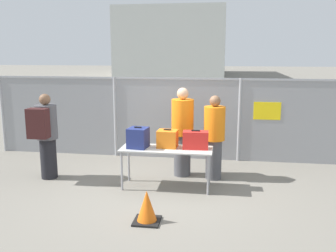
% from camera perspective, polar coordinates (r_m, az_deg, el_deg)
% --- Properties ---
extents(ground_plane, '(120.00, 120.00, 0.00)m').
position_cam_1_polar(ground_plane, '(7.00, -1.08, -9.58)').
color(ground_plane, slate).
extents(fence_section, '(8.85, 0.07, 1.91)m').
position_cam_1_polar(fence_section, '(8.74, 1.30, 1.49)').
color(fence_section, '#9EA0A5').
rests_on(fence_section, ground_plane).
extents(inspection_table, '(1.68, 0.63, 0.75)m').
position_cam_1_polar(inspection_table, '(6.87, -0.25, -3.98)').
color(inspection_table, '#B2B2AD').
rests_on(inspection_table, ground_plane).
extents(suitcase_navy, '(0.38, 0.38, 0.39)m').
position_cam_1_polar(suitcase_navy, '(6.88, -4.58, -1.80)').
color(suitcase_navy, navy).
rests_on(suitcase_navy, inspection_table).
extents(suitcase_orange, '(0.37, 0.32, 0.34)m').
position_cam_1_polar(suitcase_orange, '(6.90, -0.08, -1.95)').
color(suitcase_orange, orange).
rests_on(suitcase_orange, inspection_table).
extents(suitcase_red, '(0.47, 0.27, 0.35)m').
position_cam_1_polar(suitcase_red, '(6.81, 4.23, -2.14)').
color(suitcase_red, red).
rests_on(suitcase_red, inspection_table).
extents(traveler_hooded, '(0.42, 0.65, 1.69)m').
position_cam_1_polar(traveler_hooded, '(7.67, -18.17, -1.03)').
color(traveler_hooded, black).
rests_on(traveler_hooded, ground_plane).
extents(security_worker_near, '(0.44, 0.44, 1.79)m').
position_cam_1_polar(security_worker_near, '(7.51, 2.22, -0.74)').
color(security_worker_near, '#4C4C51').
rests_on(security_worker_near, ground_plane).
extents(security_worker_far, '(0.41, 0.41, 1.67)m').
position_cam_1_polar(security_worker_far, '(7.37, 7.05, -1.59)').
color(security_worker_far, '#4C4C51').
rests_on(security_worker_far, ground_plane).
extents(utility_trailer, '(3.40, 2.17, 0.70)m').
position_cam_1_polar(utility_trailer, '(11.26, 10.49, 0.44)').
color(utility_trailer, silver).
rests_on(utility_trailer, ground_plane).
extents(distant_hangar, '(10.89, 13.36, 6.86)m').
position_cam_1_polar(distant_hangar, '(42.64, 1.20, 12.53)').
color(distant_hangar, '#B2B7B2').
rests_on(distant_hangar, ground_plane).
extents(traffic_cone, '(0.39, 0.39, 0.49)m').
position_cam_1_polar(traffic_cone, '(5.66, -3.25, -12.32)').
color(traffic_cone, black).
rests_on(traffic_cone, ground_plane).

